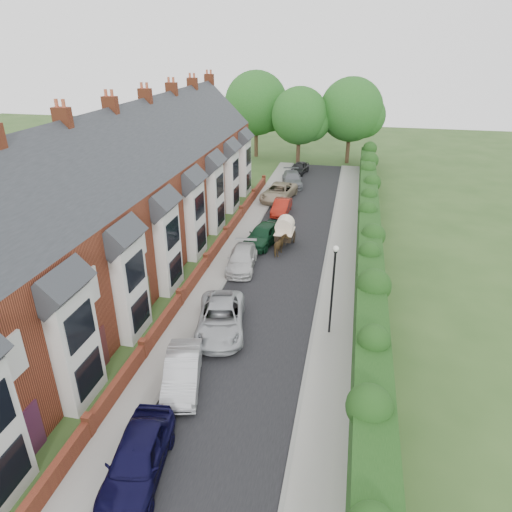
{
  "coord_description": "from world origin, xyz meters",
  "views": [
    {
      "loc": [
        3.86,
        -16.56,
        14.24
      ],
      "look_at": [
        -1.47,
        8.11,
        2.2
      ],
      "focal_mm": 32.0,
      "sensor_mm": 36.0,
      "label": 1
    }
  ],
  "objects_px": {
    "lamppost": "(333,279)",
    "car_navy": "(137,458)",
    "car_green": "(264,234)",
    "car_beige": "(279,192)",
    "car_silver_a": "(182,372)",
    "horse_cart": "(285,229)",
    "car_black": "(299,168)",
    "car_grey": "(292,179)",
    "car_silver_b": "(221,318)",
    "car_white": "(242,259)",
    "car_red": "(281,207)",
    "horse": "(281,246)"
  },
  "relations": [
    {
      "from": "lamppost",
      "to": "car_navy",
      "type": "distance_m",
      "value": 12.14
    },
    {
      "from": "car_green",
      "to": "car_beige",
      "type": "distance_m",
      "value": 10.81
    },
    {
      "from": "car_silver_a",
      "to": "car_green",
      "type": "relative_size",
      "value": 0.92
    },
    {
      "from": "horse_cart",
      "to": "car_silver_a",
      "type": "bearing_deg",
      "value": -97.16
    },
    {
      "from": "car_navy",
      "to": "car_black",
      "type": "height_order",
      "value": "car_navy"
    },
    {
      "from": "lamppost",
      "to": "car_grey",
      "type": "bearing_deg",
      "value": 102.28
    },
    {
      "from": "car_silver_b",
      "to": "car_green",
      "type": "xyz_separation_m",
      "value": [
        -0.01,
        11.74,
        0.06
      ]
    },
    {
      "from": "car_white",
      "to": "horse_cart",
      "type": "xyz_separation_m",
      "value": [
        2.25,
        4.44,
        0.64
      ]
    },
    {
      "from": "car_beige",
      "to": "car_grey",
      "type": "height_order",
      "value": "car_beige"
    },
    {
      "from": "car_grey",
      "to": "car_white",
      "type": "bearing_deg",
      "value": -102.88
    },
    {
      "from": "car_silver_b",
      "to": "car_red",
      "type": "bearing_deg",
      "value": 76.72
    },
    {
      "from": "horse_cart",
      "to": "car_white",
      "type": "bearing_deg",
      "value": -116.85
    },
    {
      "from": "car_navy",
      "to": "car_silver_b",
      "type": "xyz_separation_m",
      "value": [
        0.36,
        9.33,
        -0.06
      ]
    },
    {
      "from": "lamppost",
      "to": "car_beige",
      "type": "xyz_separation_m",
      "value": [
        -6.4,
        21.65,
        -2.53
      ]
    },
    {
      "from": "lamppost",
      "to": "car_white",
      "type": "height_order",
      "value": "lamppost"
    },
    {
      "from": "car_black",
      "to": "horse_cart",
      "type": "relative_size",
      "value": 1.24
    },
    {
      "from": "horse_cart",
      "to": "car_red",
      "type": "bearing_deg",
      "value": 101.23
    },
    {
      "from": "lamppost",
      "to": "car_beige",
      "type": "bearing_deg",
      "value": 106.47
    },
    {
      "from": "car_red",
      "to": "car_black",
      "type": "height_order",
      "value": "car_black"
    },
    {
      "from": "car_silver_a",
      "to": "car_green",
      "type": "height_order",
      "value": "car_green"
    },
    {
      "from": "car_silver_b",
      "to": "lamppost",
      "type": "bearing_deg",
      "value": -3.9
    },
    {
      "from": "car_black",
      "to": "car_green",
      "type": "bearing_deg",
      "value": -80.55
    },
    {
      "from": "car_navy",
      "to": "horse",
      "type": "xyz_separation_m",
      "value": [
        1.94,
        19.44,
        -0.09
      ]
    },
    {
      "from": "car_red",
      "to": "horse_cart",
      "type": "height_order",
      "value": "horse_cart"
    },
    {
      "from": "car_white",
      "to": "car_green",
      "type": "relative_size",
      "value": 0.96
    },
    {
      "from": "car_silver_a",
      "to": "car_red",
      "type": "bearing_deg",
      "value": 73.63
    },
    {
      "from": "car_navy",
      "to": "car_grey",
      "type": "xyz_separation_m",
      "value": [
        0.28,
        36.88,
        -0.08
      ]
    },
    {
      "from": "car_green",
      "to": "car_grey",
      "type": "bearing_deg",
      "value": 103.86
    },
    {
      "from": "lamppost",
      "to": "car_silver_a",
      "type": "bearing_deg",
      "value": -139.16
    },
    {
      "from": "lamppost",
      "to": "car_red",
      "type": "distance_m",
      "value": 18.82
    },
    {
      "from": "car_navy",
      "to": "lamppost",
      "type": "bearing_deg",
      "value": 51.63
    },
    {
      "from": "car_green",
      "to": "horse",
      "type": "relative_size",
      "value": 2.8
    },
    {
      "from": "car_silver_a",
      "to": "car_red",
      "type": "relative_size",
      "value": 1.11
    },
    {
      "from": "car_white",
      "to": "car_beige",
      "type": "distance_m",
      "value": 15.05
    },
    {
      "from": "car_grey",
      "to": "car_green",
      "type": "bearing_deg",
      "value": -100.91
    },
    {
      "from": "car_silver_b",
      "to": "car_grey",
      "type": "bearing_deg",
      "value": 77.6
    },
    {
      "from": "car_black",
      "to": "horse",
      "type": "xyz_separation_m",
      "value": [
        1.49,
        -22.35,
        0.04
      ]
    },
    {
      "from": "car_green",
      "to": "car_red",
      "type": "distance_m",
      "value": 6.94
    },
    {
      "from": "lamppost",
      "to": "horse_cart",
      "type": "xyz_separation_m",
      "value": [
        -4.15,
        11.04,
        -2.0
      ]
    },
    {
      "from": "car_silver_a",
      "to": "car_beige",
      "type": "bearing_deg",
      "value": 75.8
    },
    {
      "from": "car_red",
      "to": "car_grey",
      "type": "xyz_separation_m",
      "value": [
        -0.31,
        8.88,
        0.07
      ]
    },
    {
      "from": "car_navy",
      "to": "horse",
      "type": "bearing_deg",
      "value": 76.77
    },
    {
      "from": "car_silver_b",
      "to": "horse_cart",
      "type": "distance_m",
      "value": 12.03
    },
    {
      "from": "car_silver_b",
      "to": "car_green",
      "type": "relative_size",
      "value": 1.13
    },
    {
      "from": "car_green",
      "to": "car_red",
      "type": "relative_size",
      "value": 1.2
    },
    {
      "from": "car_navy",
      "to": "horse",
      "type": "relative_size",
      "value": 2.8
    },
    {
      "from": "car_green",
      "to": "car_white",
      "type": "bearing_deg",
      "value": -85.31
    },
    {
      "from": "car_grey",
      "to": "car_black",
      "type": "height_order",
      "value": "car_grey"
    },
    {
      "from": "car_navy",
      "to": "car_green",
      "type": "height_order",
      "value": "car_green"
    },
    {
      "from": "car_navy",
      "to": "car_black",
      "type": "distance_m",
      "value": 41.79
    }
  ]
}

